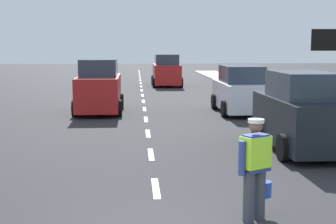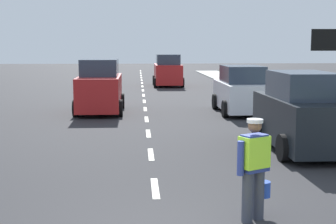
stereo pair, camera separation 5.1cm
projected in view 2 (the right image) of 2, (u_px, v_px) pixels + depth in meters
ground_plane at (143, 95)px, 27.65m from camera, size 96.00×96.00×0.00m
lane_center_line at (143, 88)px, 31.80m from camera, size 0.14×46.40×0.01m
road_worker at (255, 164)px, 7.72m from camera, size 0.65×0.59×1.67m
car_parked_curbside at (301, 114)px, 12.93m from camera, size 1.86×4.08×2.13m
car_parked_far at (242, 91)px, 20.15m from camera, size 2.02×4.01×1.99m
car_oncoming_lead at (100, 88)px, 20.32m from camera, size 1.97×4.02×2.25m
car_outgoing_far at (168, 71)px, 33.53m from camera, size 2.05×3.87×2.21m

